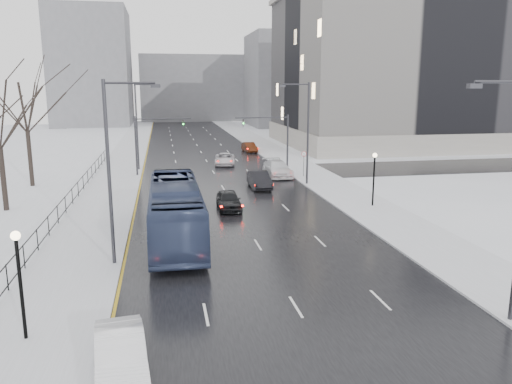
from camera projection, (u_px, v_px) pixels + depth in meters
road at (205, 159)px, 67.33m from camera, size 16.00×150.00×0.04m
cross_road at (214, 174)px, 55.79m from camera, size 130.00×10.00×0.04m
sidewalk_left at (125, 160)px, 65.42m from camera, size 5.00×150.00×0.16m
sidewalk_right at (281, 156)px, 69.20m from camera, size 5.00×150.00×0.16m
park_strip at (49, 163)px, 63.72m from camera, size 14.00×150.00×0.12m
tree_park_d at (7, 211)px, 39.13m from camera, size 8.75×8.75×12.50m
tree_park_e at (33, 187)px, 48.67m from camera, size 9.45×9.45×13.50m
iron_fence at (60, 210)px, 35.96m from camera, size 0.06×70.00×1.30m
streetlight_r_mid at (306, 128)px, 48.40m from camera, size 2.95×0.25×10.00m
streetlight_l_near at (113, 164)px, 26.24m from camera, size 2.95×0.25×10.00m
streetlight_l_far at (139, 122)px, 57.00m from camera, size 2.95×0.25×10.00m
lamppost_l at (19, 270)px, 18.59m from camera, size 0.36×0.36×4.28m
lamppost_r_mid at (374, 172)px, 39.86m from camera, size 0.36×0.36×4.28m
mast_signal_right at (278, 136)px, 56.26m from camera, size 6.10×0.33×6.50m
mast_signal_left at (146, 139)px, 53.62m from camera, size 6.10×0.33×6.50m
no_uturn_sign at (304, 156)px, 53.13m from camera, size 0.60×0.06×2.70m
civic_building at (408, 76)px, 82.83m from camera, size 41.00×31.00×24.80m
bldg_far_right at (299, 80)px, 122.95m from camera, size 24.00×20.00×22.00m
bldg_far_left at (92, 68)px, 122.94m from camera, size 18.00×22.00×28.00m
bldg_far_center at (194, 88)px, 143.08m from camera, size 30.00×18.00×18.00m
sedan_left_near at (121, 356)px, 16.68m from camera, size 2.16×4.83×1.54m
bus at (175, 211)px, 31.50m from camera, size 3.15×13.43×3.74m
sedan_center_near at (229, 200)px, 39.50m from camera, size 1.84×4.43×1.50m
sedan_right_near at (259, 180)px, 47.70m from camera, size 1.73×4.89×1.61m
sedan_right_cross at (225, 159)px, 61.88m from camera, size 3.08×5.48×1.45m
sedan_right_far at (277, 169)px, 53.94m from camera, size 2.58×5.95×1.71m
sedan_right_distant at (249, 147)px, 73.89m from camera, size 1.88×4.43×1.42m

